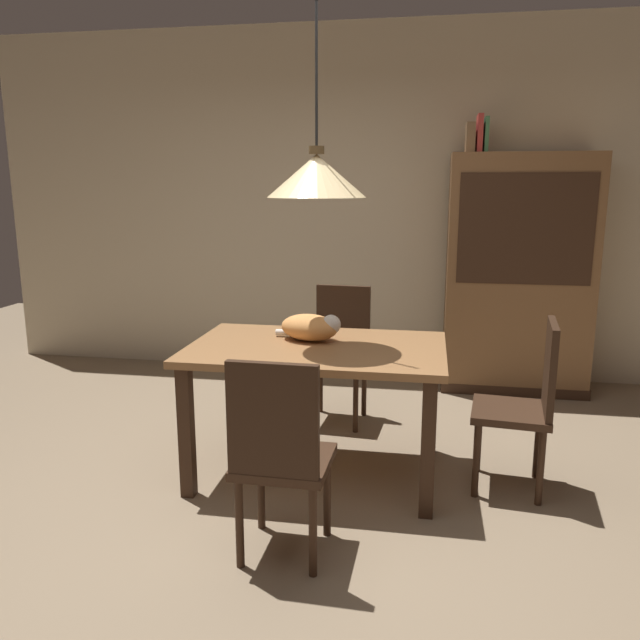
{
  "coord_description": "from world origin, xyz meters",
  "views": [
    {
      "loc": [
        0.62,
        -2.72,
        1.62
      ],
      "look_at": [
        0.01,
        0.76,
        0.85
      ],
      "focal_mm": 35.12,
      "sensor_mm": 36.0,
      "label": 1
    }
  ],
  "objects_px": {
    "book_brown_thick": "(470,138)",
    "chair_right_side": "(527,399)",
    "chair_far_back": "(340,347)",
    "chair_near_front": "(280,451)",
    "book_red_tall": "(479,134)",
    "pendant_lamp": "(317,175)",
    "hutch_bookcase": "(518,280)",
    "dining_table": "(317,363)",
    "cat_sleeping": "(311,327)",
    "book_green_slim": "(486,135)"
  },
  "relations": [
    {
      "from": "chair_near_front",
      "to": "pendant_lamp",
      "type": "distance_m",
      "value": 1.45
    },
    {
      "from": "pendant_lamp",
      "to": "dining_table",
      "type": "bearing_deg",
      "value": -90.0
    },
    {
      "from": "dining_table",
      "to": "chair_near_front",
      "type": "xyz_separation_m",
      "value": [
        -0.0,
        -0.88,
        -0.14
      ]
    },
    {
      "from": "chair_right_side",
      "to": "book_brown_thick",
      "type": "bearing_deg",
      "value": 98.44
    },
    {
      "from": "chair_far_back",
      "to": "book_red_tall",
      "type": "relative_size",
      "value": 3.32
    },
    {
      "from": "pendant_lamp",
      "to": "chair_far_back",
      "type": "bearing_deg",
      "value": 89.63
    },
    {
      "from": "dining_table",
      "to": "book_red_tall",
      "type": "xyz_separation_m",
      "value": [
        0.93,
        1.76,
        1.34
      ]
    },
    {
      "from": "chair_right_side",
      "to": "book_green_slim",
      "type": "height_order",
      "value": "book_green_slim"
    },
    {
      "from": "book_brown_thick",
      "to": "pendant_lamp",
      "type": "bearing_deg",
      "value": -116.24
    },
    {
      "from": "chair_far_back",
      "to": "chair_near_front",
      "type": "xyz_separation_m",
      "value": [
        -0.01,
        -1.76,
        0.0
      ]
    },
    {
      "from": "chair_right_side",
      "to": "hutch_bookcase",
      "type": "height_order",
      "value": "hutch_bookcase"
    },
    {
      "from": "dining_table",
      "to": "book_red_tall",
      "type": "distance_m",
      "value": 2.4
    },
    {
      "from": "pendant_lamp",
      "to": "book_brown_thick",
      "type": "relative_size",
      "value": 5.42
    },
    {
      "from": "chair_near_front",
      "to": "cat_sleeping",
      "type": "height_order",
      "value": "chair_near_front"
    },
    {
      "from": "cat_sleeping",
      "to": "book_brown_thick",
      "type": "bearing_deg",
      "value": 60.92
    },
    {
      "from": "chair_right_side",
      "to": "dining_table",
      "type": "bearing_deg",
      "value": 179.56
    },
    {
      "from": "pendant_lamp",
      "to": "chair_right_side",
      "type": "bearing_deg",
      "value": -0.44
    },
    {
      "from": "cat_sleeping",
      "to": "hutch_bookcase",
      "type": "bearing_deg",
      "value": 50.98
    },
    {
      "from": "book_red_tall",
      "to": "chair_near_front",
      "type": "bearing_deg",
      "value": -109.54
    },
    {
      "from": "pendant_lamp",
      "to": "book_red_tall",
      "type": "xyz_separation_m",
      "value": [
        0.93,
        1.76,
        0.33
      ]
    },
    {
      "from": "pendant_lamp",
      "to": "book_green_slim",
      "type": "bearing_deg",
      "value": 60.79
    },
    {
      "from": "chair_far_back",
      "to": "cat_sleeping",
      "type": "bearing_deg",
      "value": -94.21
    },
    {
      "from": "hutch_bookcase",
      "to": "book_red_tall",
      "type": "relative_size",
      "value": 6.61
    },
    {
      "from": "book_green_slim",
      "to": "book_red_tall",
      "type": "bearing_deg",
      "value": 180.0
    },
    {
      "from": "chair_near_front",
      "to": "book_brown_thick",
      "type": "xyz_separation_m",
      "value": [
        0.87,
        2.63,
        1.45
      ]
    },
    {
      "from": "chair_near_front",
      "to": "book_brown_thick",
      "type": "height_order",
      "value": "book_brown_thick"
    },
    {
      "from": "chair_right_side",
      "to": "pendant_lamp",
      "type": "height_order",
      "value": "pendant_lamp"
    },
    {
      "from": "dining_table",
      "to": "chair_right_side",
      "type": "bearing_deg",
      "value": -0.44
    },
    {
      "from": "book_red_tall",
      "to": "book_green_slim",
      "type": "relative_size",
      "value": 1.08
    },
    {
      "from": "pendant_lamp",
      "to": "book_green_slim",
      "type": "xyz_separation_m",
      "value": [
        0.98,
        1.76,
        0.32
      ]
    },
    {
      "from": "dining_table",
      "to": "book_red_tall",
      "type": "relative_size",
      "value": 5.0
    },
    {
      "from": "chair_far_back",
      "to": "book_green_slim",
      "type": "relative_size",
      "value": 3.58
    },
    {
      "from": "chair_far_back",
      "to": "chair_right_side",
      "type": "bearing_deg",
      "value": -38.31
    },
    {
      "from": "cat_sleeping",
      "to": "dining_table",
      "type": "bearing_deg",
      "value": -64.49
    },
    {
      "from": "chair_far_back",
      "to": "chair_near_front",
      "type": "relative_size",
      "value": 1.0
    },
    {
      "from": "pendant_lamp",
      "to": "book_brown_thick",
      "type": "height_order",
      "value": "pendant_lamp"
    },
    {
      "from": "dining_table",
      "to": "chair_near_front",
      "type": "relative_size",
      "value": 1.51
    },
    {
      "from": "book_brown_thick",
      "to": "chair_right_side",
      "type": "bearing_deg",
      "value": -81.56
    },
    {
      "from": "book_red_tall",
      "to": "book_green_slim",
      "type": "xyz_separation_m",
      "value": [
        0.05,
        0.0,
        -0.01
      ]
    },
    {
      "from": "chair_right_side",
      "to": "chair_near_front",
      "type": "bearing_deg",
      "value": -142.41
    },
    {
      "from": "chair_far_back",
      "to": "book_green_slim",
      "type": "height_order",
      "value": "book_green_slim"
    },
    {
      "from": "pendant_lamp",
      "to": "chair_near_front",
      "type": "bearing_deg",
      "value": -90.13
    },
    {
      "from": "pendant_lamp",
      "to": "hutch_bookcase",
      "type": "xyz_separation_m",
      "value": [
        1.28,
        1.75,
        -0.77
      ]
    },
    {
      "from": "chair_far_back",
      "to": "book_red_tall",
      "type": "distance_m",
      "value": 1.95
    },
    {
      "from": "chair_right_side",
      "to": "hutch_bookcase",
      "type": "distance_m",
      "value": 1.81
    },
    {
      "from": "chair_far_back",
      "to": "pendant_lamp",
      "type": "bearing_deg",
      "value": -90.37
    },
    {
      "from": "book_brown_thick",
      "to": "dining_table",
      "type": "bearing_deg",
      "value": -116.24
    },
    {
      "from": "book_brown_thick",
      "to": "hutch_bookcase",
      "type": "bearing_deg",
      "value": -0.21
    },
    {
      "from": "dining_table",
      "to": "chair_near_front",
      "type": "height_order",
      "value": "chair_near_front"
    },
    {
      "from": "chair_far_back",
      "to": "chair_near_front",
      "type": "height_order",
      "value": "same"
    }
  ]
}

